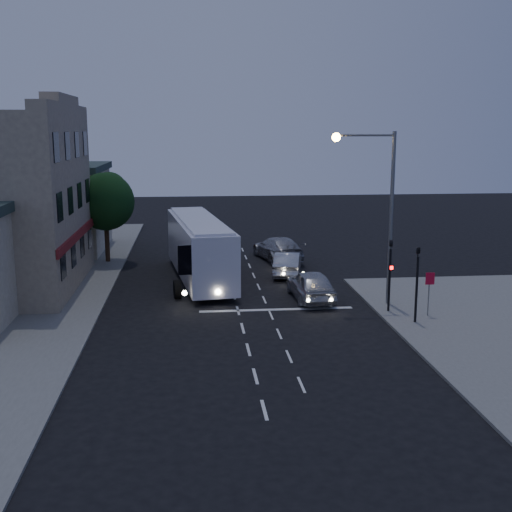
{
  "coord_description": "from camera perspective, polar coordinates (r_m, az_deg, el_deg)",
  "views": [
    {
      "loc": [
        -2.29,
        -29.87,
        9.22
      ],
      "look_at": [
        1.28,
        5.35,
        2.2
      ],
      "focal_mm": 45.0,
      "sensor_mm": 36.0,
      "label": 1
    }
  ],
  "objects": [
    {
      "name": "low_building_north",
      "position": [
        51.45,
        -18.37,
        4.14
      ],
      "size": [
        9.4,
        9.4,
        6.5
      ],
      "color": "#9B977F",
      "rests_on": "sidewalk_far"
    },
    {
      "name": "streetlight",
      "position": [
        33.67,
        10.92,
        5.07
      ],
      "size": [
        3.32,
        0.44,
        9.0
      ],
      "color": "slate",
      "rests_on": "sidewalk_near"
    },
    {
      "name": "car_sedan_b",
      "position": [
        45.89,
        1.96,
        0.68
      ],
      "size": [
        3.49,
        6.13,
        1.67
      ],
      "primitive_type": "imported",
      "rotation": [
        0.0,
        0.0,
        3.35
      ],
      "color": "#9B9B9F",
      "rests_on": "ground"
    },
    {
      "name": "car_suv",
      "position": [
        35.29,
        4.9,
        -2.58
      ],
      "size": [
        2.23,
        4.98,
        1.66
      ],
      "primitive_type": "imported",
      "rotation": [
        0.0,
        0.0,
        3.2
      ],
      "color": "#B0B2B7",
      "rests_on": "ground"
    },
    {
      "name": "ground",
      "position": [
        31.35,
        -1.34,
        -5.89
      ],
      "size": [
        120.0,
        120.0,
        0.0
      ],
      "primitive_type": "plane",
      "color": "black"
    },
    {
      "name": "road_markings",
      "position": [
        34.62,
        0.36,
        -4.22
      ],
      "size": [
        8.0,
        30.55,
        0.01
      ],
      "color": "silver",
      "rests_on": "ground"
    },
    {
      "name": "car_sedan_a",
      "position": [
        41.12,
        2.81,
        -0.69
      ],
      "size": [
        2.48,
        4.77,
        1.5
      ],
      "primitive_type": "imported",
      "rotation": [
        0.0,
        0.0,
        2.93
      ],
      "color": "beige",
      "rests_on": "ground"
    },
    {
      "name": "street_tree",
      "position": [
        45.53,
        -13.26,
        4.96
      ],
      "size": [
        4.0,
        4.0,
        6.2
      ],
      "color": "black",
      "rests_on": "sidewalk_far"
    },
    {
      "name": "traffic_signal_main",
      "position": [
        32.92,
        11.84,
        -0.95
      ],
      "size": [
        0.25,
        0.35,
        4.1
      ],
      "color": "black",
      "rests_on": "sidewalk_near"
    },
    {
      "name": "regulatory_sign",
      "position": [
        32.72,
        15.16,
        -2.66
      ],
      "size": [
        0.45,
        0.12,
        2.2
      ],
      "color": "slate",
      "rests_on": "sidewalk_near"
    },
    {
      "name": "traffic_signal_side",
      "position": [
        31.31,
        14.14,
        -1.67
      ],
      "size": [
        0.18,
        0.15,
        4.1
      ],
      "color": "black",
      "rests_on": "sidewalk_near"
    },
    {
      "name": "sidewalk_far",
      "position": [
        40.41,
        -21.01,
        -2.65
      ],
      "size": [
        12.0,
        50.0,
        0.12
      ],
      "primitive_type": "cube",
      "color": "slate",
      "rests_on": "ground"
    },
    {
      "name": "tour_bus",
      "position": [
        39.71,
        -5.06,
        0.81
      ],
      "size": [
        4.21,
        12.78,
        3.84
      ],
      "rotation": [
        0.0,
        0.0,
        0.13
      ],
      "color": "silver",
      "rests_on": "ground"
    }
  ]
}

